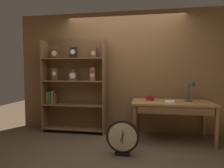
% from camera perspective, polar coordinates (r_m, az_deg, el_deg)
% --- Properties ---
extents(ground_plane, '(10.00, 10.00, 0.00)m').
position_cam_1_polar(ground_plane, '(3.19, 1.35, -20.44)').
color(ground_plane, brown).
extents(back_wood_panel, '(4.80, 0.05, 2.60)m').
position_cam_1_polar(back_wood_panel, '(4.15, 3.80, 3.61)').
color(back_wood_panel, brown).
rests_on(back_wood_panel, ground).
extents(bookshelf, '(1.36, 0.33, 1.98)m').
position_cam_1_polar(bookshelf, '(4.18, -11.47, -0.47)').
color(bookshelf, brown).
rests_on(bookshelf, ground).
extents(workbench, '(1.48, 0.75, 0.74)m').
position_cam_1_polar(workbench, '(3.76, 17.56, -6.21)').
color(workbench, '#9E6B3D').
rests_on(workbench, ground).
extents(desk_lamp, '(0.20, 0.20, 0.43)m').
position_cam_1_polar(desk_lamp, '(3.87, 22.84, -1.21)').
color(desk_lamp, '#1E472D').
rests_on(desk_lamp, workbench).
extents(toolbox_small, '(0.16, 0.10, 0.09)m').
position_cam_1_polar(toolbox_small, '(3.80, 11.39, -4.16)').
color(toolbox_small, maroon).
rests_on(toolbox_small, workbench).
extents(open_repair_manual, '(0.18, 0.24, 0.02)m').
position_cam_1_polar(open_repair_manual, '(3.64, 17.03, -5.15)').
color(open_repair_manual, silver).
rests_on(open_repair_manual, workbench).
extents(round_clock_large, '(0.51, 0.11, 0.55)m').
position_cam_1_polar(round_clock_large, '(3.07, 3.21, -15.75)').
color(round_clock_large, black).
rests_on(round_clock_large, ground).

